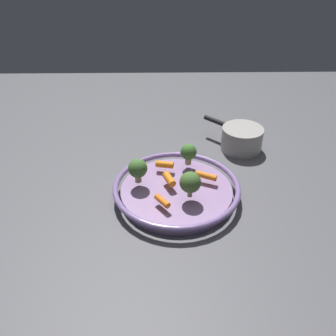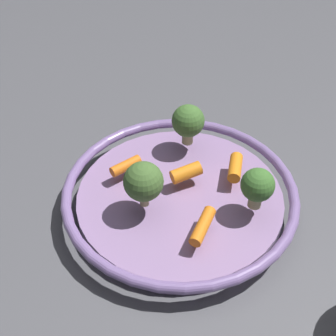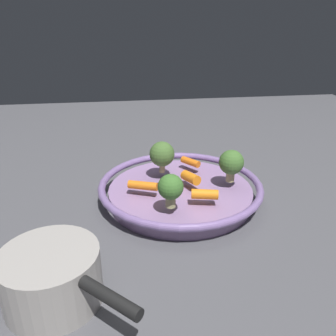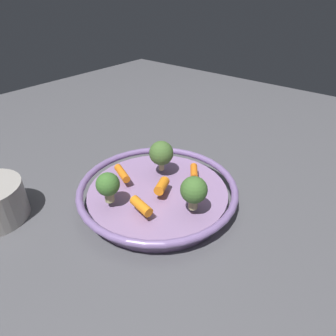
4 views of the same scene
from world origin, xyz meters
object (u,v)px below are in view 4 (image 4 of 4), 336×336
at_px(baby_carrot_back, 194,172).
at_px(baby_carrot_right, 141,206).
at_px(broccoli_floret_mid, 108,185).
at_px(broccoli_floret_edge, 194,190).
at_px(serving_bowl, 158,192).
at_px(baby_carrot_left, 162,186).
at_px(baby_carrot_center, 122,173).
at_px(broccoli_floret_small, 161,153).

bearing_deg(baby_carrot_back, baby_carrot_right, -2.65).
bearing_deg(broccoli_floret_mid, broccoli_floret_edge, 121.63).
bearing_deg(serving_bowl, baby_carrot_left, 65.01).
bearing_deg(serving_bowl, baby_carrot_center, -71.84).
relative_size(baby_carrot_center, broccoli_floret_mid, 0.95).
height_order(baby_carrot_center, broccoli_floret_edge, broccoli_floret_edge).
xyz_separation_m(baby_carrot_back, baby_carrot_right, (0.16, -0.01, 0.00)).
height_order(baby_carrot_left, broccoli_floret_edge, broccoli_floret_edge).
bearing_deg(baby_carrot_left, broccoli_floret_small, -139.22).
height_order(serving_bowl, baby_carrot_back, baby_carrot_back).
xyz_separation_m(baby_carrot_back, broccoli_floret_mid, (0.18, -0.08, 0.03)).
relative_size(broccoli_floret_edge, broccoli_floret_small, 0.97).
distance_m(baby_carrot_back, broccoli_floret_mid, 0.20).
distance_m(baby_carrot_left, broccoli_floret_small, 0.08).
height_order(baby_carrot_right, broccoli_floret_small, broccoli_floret_small).
bearing_deg(broccoli_floret_edge, baby_carrot_center, -86.49).
bearing_deg(broccoli_floret_small, baby_carrot_center, -32.37).
bearing_deg(baby_carrot_back, baby_carrot_left, -11.85).
bearing_deg(baby_carrot_left, broccoli_floret_mid, -31.66).
distance_m(baby_carrot_back, baby_carrot_left, 0.09).
height_order(broccoli_floret_edge, broccoli_floret_small, broccoli_floret_small).
bearing_deg(baby_carrot_left, serving_bowl, -114.99).
relative_size(baby_carrot_back, baby_carrot_right, 0.96).
bearing_deg(baby_carrot_center, serving_bowl, 108.16).
distance_m(baby_carrot_left, baby_carrot_right, 0.07).
bearing_deg(serving_bowl, broccoli_floret_mid, -20.04).
relative_size(serving_bowl, baby_carrot_center, 5.78).
relative_size(serving_bowl, baby_carrot_right, 6.86).
distance_m(baby_carrot_left, broccoli_floret_mid, 0.11).
height_order(serving_bowl, baby_carrot_center, baby_carrot_center).
relative_size(baby_carrot_left, broccoli_floret_edge, 0.66).
height_order(baby_carrot_back, broccoli_floret_mid, broccoli_floret_mid).
xyz_separation_m(serving_bowl, broccoli_floret_small, (-0.05, -0.03, 0.06)).
relative_size(serving_bowl, broccoli_floret_edge, 5.04).
bearing_deg(broccoli_floret_mid, baby_carrot_back, 157.39).
bearing_deg(baby_carrot_right, serving_bowl, -159.41).
xyz_separation_m(serving_bowl, broccoli_floret_mid, (0.10, -0.04, 0.06)).
xyz_separation_m(serving_bowl, broccoli_floret_edge, (0.02, 0.10, 0.06)).
bearing_deg(baby_carrot_right, baby_carrot_left, -171.32).
relative_size(baby_carrot_right, broccoli_floret_edge, 0.74).
xyz_separation_m(baby_carrot_right, broccoli_floret_small, (-0.13, -0.06, 0.03)).
relative_size(baby_carrot_back, broccoli_floret_mid, 0.77).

